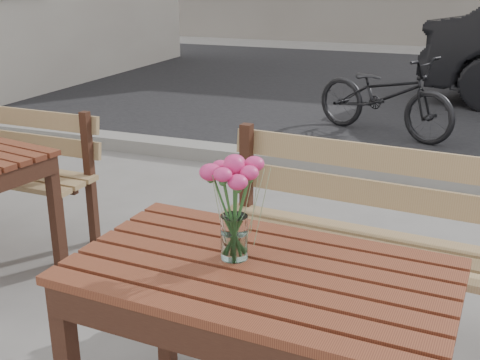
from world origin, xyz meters
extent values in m
cube|color=black|center=(0.00, 7.00, 0.00)|extent=(30.00, 8.00, 0.00)
cube|color=gray|center=(0.00, 3.00, 0.06)|extent=(30.00, 0.25, 0.12)
cube|color=#572617|center=(-0.07, -0.15, 0.72)|extent=(1.22, 0.76, 0.03)
cube|color=#321910|center=(-0.60, 0.18, 0.35)|extent=(0.06, 0.06, 0.70)
cube|color=#9D7E51|center=(0.14, 0.66, 0.47)|extent=(1.52, 0.53, 0.03)
cube|color=#9D7E51|center=(0.16, 0.89, 0.72)|extent=(1.49, 0.15, 0.40)
cube|color=#321910|center=(-0.55, 0.55, 0.25)|extent=(0.06, 0.06, 0.49)
cube|color=#321910|center=(-0.52, 0.89, 0.45)|extent=(0.06, 0.06, 0.91)
cylinder|color=white|center=(-0.17, -0.12, 0.80)|extent=(0.09, 0.09, 0.14)
cylinder|color=#30662E|center=(-0.17, -0.12, 0.88)|extent=(0.05, 0.05, 0.29)
cube|color=#321910|center=(-1.59, 0.75, 0.34)|extent=(0.07, 0.07, 0.67)
cube|color=#9D7E51|center=(-2.23, 1.18, 0.66)|extent=(1.37, 0.07, 0.37)
cube|color=#321910|center=(-1.62, 0.80, 0.22)|extent=(0.05, 0.05, 0.45)
cube|color=#321910|center=(-1.61, 1.11, 0.42)|extent=(0.05, 0.05, 0.83)
imported|color=black|center=(-0.36, 4.41, 0.41)|extent=(1.65, 1.13, 0.82)
camera|label=1|loc=(0.48, -1.73, 1.60)|focal=45.00mm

